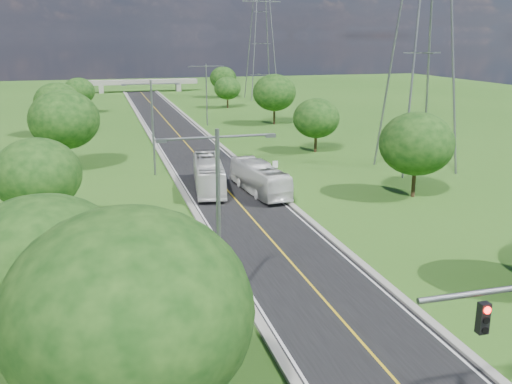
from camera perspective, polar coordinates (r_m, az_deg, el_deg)
ground at (r=77.03m, az=-6.75°, el=4.52°), size 260.00×260.00×0.00m
road at (r=82.86m, az=-7.41°, el=5.28°), size 8.00×150.00×0.06m
curb_left at (r=82.36m, az=-10.35°, el=5.16°), size 0.50×150.00×0.22m
curb_right at (r=83.54m, az=-4.52°, el=5.50°), size 0.50×150.00×0.22m
speed_limit_sign at (r=56.81m, az=1.93°, el=2.40°), size 0.55×0.09×2.40m
overpass at (r=155.68m, az=-11.52°, el=10.66°), size 30.00×3.00×3.20m
streetlight_near_left at (r=28.62m, az=-3.78°, el=-1.72°), size 5.90×0.25×10.00m
streetlight_mid_left at (r=60.63m, az=-10.31°, el=7.16°), size 5.90×0.25×10.00m
streetlight_far_right at (r=94.81m, az=-4.97°, el=10.22°), size 5.90×0.25×10.00m
power_tower_near at (r=64.24m, az=16.38°, el=14.47°), size 9.00×6.40×28.00m
power_tower_far at (r=135.11m, az=0.53°, el=15.21°), size 9.00×6.40×28.00m
tree_la at (r=24.66m, az=-20.37°, el=-7.23°), size 7.14×7.14×8.30m
tree_lb at (r=44.11m, az=-21.03°, el=1.63°), size 6.30×6.30×7.33m
tree_lc at (r=65.48m, az=-18.64°, el=6.87°), size 7.56×7.56×8.79m
tree_ld at (r=89.46m, az=-19.25°, el=8.49°), size 6.72×6.72×7.82m
tree_le at (r=113.28m, az=-17.30°, el=9.61°), size 5.88×5.88×6.84m
tree_lf at (r=18.81m, az=-12.57°, el=-11.73°), size 7.98×7.98×9.28m
tree_rb at (r=53.41m, az=15.76°, el=4.66°), size 6.72×6.72×7.82m
tree_rc at (r=72.57m, az=6.04°, el=7.35°), size 5.88×5.88×6.84m
tree_rd at (r=95.61m, az=1.85°, el=9.90°), size 7.14×7.14×8.30m
tree_re at (r=118.16m, az=-2.87°, el=10.33°), size 5.46×5.46×6.35m
tree_rf at (r=138.33m, az=-3.31°, el=11.31°), size 6.30×6.30×7.33m
bus_outbound at (r=53.26m, az=0.35°, el=1.38°), size 3.37×10.33×2.82m
bus_inbound at (r=54.61m, az=-4.75°, el=1.78°), size 3.94×11.01×3.00m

